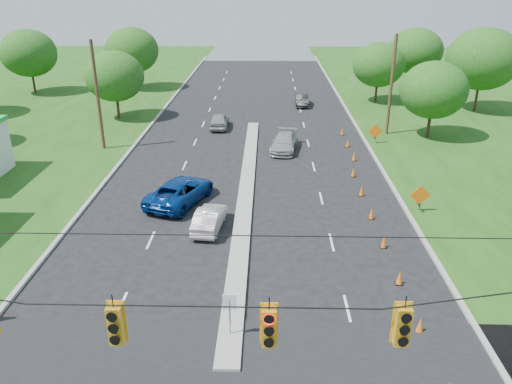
{
  "coord_description": "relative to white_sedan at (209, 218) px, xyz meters",
  "views": [
    {
      "loc": [
        1.43,
        -10.18,
        13.32
      ],
      "look_at": [
        0.83,
        14.4,
        2.8
      ],
      "focal_mm": 35.0,
      "sensor_mm": 36.0,
      "label": 1
    }
  ],
  "objects": [
    {
      "name": "curb_right",
      "position": [
        11.97,
        14.48,
        -0.65
      ],
      "size": [
        0.25,
        110.0,
        0.16
      ],
      "primitive_type": "cube",
      "color": "gray",
      "rests_on": "ground"
    },
    {
      "name": "tree_11",
      "position": [
        21.87,
        39.48,
        4.31
      ],
      "size": [
        6.72,
        6.72,
        7.84
      ],
      "color": "black",
      "rests_on": "ground"
    },
    {
      "name": "white_sedan",
      "position": [
        0.0,
        0.0,
        0.0
      ],
      "size": [
        1.79,
        4.05,
        1.29
      ],
      "primitive_type": "imported",
      "rotation": [
        0.0,
        0.0,
        3.03
      ],
      "color": "beige",
      "rests_on": "ground"
    },
    {
      "name": "cone_1",
      "position": [
        9.6,
        -9.02,
        -0.3
      ],
      "size": [
        0.32,
        0.32,
        0.7
      ],
      "primitive_type": "cone",
      "color": "orange",
      "rests_on": "ground"
    },
    {
      "name": "cone_8",
      "position": [
        10.2,
        15.48,
        -0.3
      ],
      "size": [
        0.32,
        0.32,
        0.7
      ],
      "primitive_type": "cone",
      "color": "orange",
      "rests_on": "ground"
    },
    {
      "name": "median",
      "position": [
        1.87,
        5.48,
        -0.65
      ],
      "size": [
        1.0,
        34.0,
        0.18
      ],
      "primitive_type": "cube",
      "color": "gray",
      "rests_on": "ground"
    },
    {
      "name": "tree_4",
      "position": [
        -26.13,
        36.48,
        4.31
      ],
      "size": [
        6.72,
        6.72,
        7.84
      ],
      "color": "black",
      "rests_on": "ground"
    },
    {
      "name": "work_sign_2",
      "position": [
        12.67,
        16.48,
        0.45
      ],
      "size": [
        1.27,
        0.58,
        1.37
      ],
      "color": "black",
      "rests_on": "ground"
    },
    {
      "name": "signal_span",
      "position": [
        1.82,
        -16.52,
        4.32
      ],
      "size": [
        25.6,
        0.32,
        9.0
      ],
      "color": "#422D1C",
      "rests_on": "ground"
    },
    {
      "name": "cone_9",
      "position": [
        10.2,
        18.98,
        -0.3
      ],
      "size": [
        0.32,
        0.32,
        0.7
      ],
      "primitive_type": "cone",
      "color": "orange",
      "rests_on": "ground"
    },
    {
      "name": "cone_4",
      "position": [
        9.6,
        1.48,
        -0.3
      ],
      "size": [
        0.32,
        0.32,
        0.7
      ],
      "primitive_type": "cone",
      "color": "orange",
      "rests_on": "ground"
    },
    {
      "name": "silver_car_far",
      "position": [
        4.71,
        14.43,
        0.06
      ],
      "size": [
        2.69,
        5.09,
        1.41
      ],
      "primitive_type": "imported",
      "rotation": [
        0.0,
        0.0,
        -0.15
      ],
      "color": "gray",
      "rests_on": "ground"
    },
    {
      "name": "curb_left",
      "position": [
        -8.23,
        14.48,
        -0.65
      ],
      "size": [
        0.25,
        110.0,
        0.16
      ],
      "primitive_type": "cube",
      "color": "gray",
      "rests_on": "ground"
    },
    {
      "name": "tree_10",
      "position": [
        25.87,
        28.48,
        4.93
      ],
      "size": [
        7.56,
        7.56,
        8.82
      ],
      "color": "black",
      "rests_on": "ground"
    },
    {
      "name": "cone_2",
      "position": [
        9.6,
        -5.52,
        -0.3
      ],
      "size": [
        0.32,
        0.32,
        0.7
      ],
      "primitive_type": "cone",
      "color": "orange",
      "rests_on": "ground"
    },
    {
      "name": "silver_car_oncoming",
      "position": [
        -1.39,
        21.23,
        0.07
      ],
      "size": [
        1.7,
        4.23,
        1.44
      ],
      "primitive_type": "imported",
      "rotation": [
        0.0,
        0.0,
        3.14
      ],
      "color": "gray",
      "rests_on": "ground"
    },
    {
      "name": "tree_12",
      "position": [
        15.87,
        32.48,
        3.69
      ],
      "size": [
        5.88,
        5.88,
        6.86
      ],
      "color": "black",
      "rests_on": "ground"
    },
    {
      "name": "blue_pickup",
      "position": [
        -2.28,
        3.57,
        0.15
      ],
      "size": [
        4.41,
        6.26,
        1.59
      ],
      "primitive_type": "imported",
      "rotation": [
        0.0,
        0.0,
        2.8
      ],
      "color": "navy",
      "rests_on": "ground"
    },
    {
      "name": "utility_pole_far_right",
      "position": [
        14.37,
        19.48,
        3.85
      ],
      "size": [
        0.28,
        0.28,
        9.0
      ],
      "primitive_type": "cylinder",
      "color": "#422D1C",
      "rests_on": "ground"
    },
    {
      "name": "cone_3",
      "position": [
        9.6,
        -2.02,
        -0.3
      ],
      "size": [
        0.32,
        0.32,
        0.7
      ],
      "primitive_type": "cone",
      "color": "orange",
      "rests_on": "ground"
    },
    {
      "name": "cone_7",
      "position": [
        10.2,
        11.98,
        -0.3
      ],
      "size": [
        0.32,
        0.32,
        0.7
      ],
      "primitive_type": "cone",
      "color": "orange",
      "rests_on": "ground"
    },
    {
      "name": "cone_6",
      "position": [
        9.6,
        8.48,
        -0.3
      ],
      "size": [
        0.32,
        0.32,
        0.7
      ],
      "primitive_type": "cone",
      "color": "orange",
      "rests_on": "ground"
    },
    {
      "name": "work_sign_1",
      "position": [
        12.67,
        2.48,
        0.45
      ],
      "size": [
        1.27,
        0.58,
        1.37
      ],
      "color": "black",
      "rests_on": "ground"
    },
    {
      "name": "utility_pole_far_left",
      "position": [
        -10.63,
        14.48,
        3.85
      ],
      "size": [
        0.28,
        0.28,
        9.0
      ],
      "primitive_type": "cylinder",
      "color": "#422D1C",
      "rests_on": "ground"
    },
    {
      "name": "dark_car_receding",
      "position": [
        7.14,
        30.71,
        0.02
      ],
      "size": [
        1.45,
        4.07,
        1.34
      ],
      "primitive_type": "imported",
      "rotation": [
        0.0,
        0.0,
        -0.01
      ],
      "color": "black",
      "rests_on": "ground"
    },
    {
      "name": "tree_6",
      "position": [
        -14.13,
        39.48,
        4.31
      ],
      "size": [
        6.72,
        6.72,
        7.84
      ],
      "color": "black",
      "rests_on": "ground"
    },
    {
      "name": "tree_9",
      "position": [
        17.87,
        18.48,
        3.69
      ],
      "size": [
        5.88,
        5.88,
        6.86
      ],
      "color": "black",
      "rests_on": "ground"
    },
    {
      "name": "median_sign",
      "position": [
        1.87,
        -9.52,
        0.82
      ],
      "size": [
        0.55,
        0.06,
        2.05
      ],
      "color": "gray",
      "rests_on": "ground"
    },
    {
      "name": "tree_5",
      "position": [
        -12.13,
        24.48,
        3.69
      ],
      "size": [
        5.88,
        5.88,
        6.86
      ],
      "color": "black",
      "rests_on": "ground"
    },
    {
      "name": "cone_5",
      "position": [
        9.6,
        4.98,
        -0.3
      ],
      "size": [
        0.32,
        0.32,
        0.7
      ],
      "primitive_type": "cone",
      "color": "orange",
      "rests_on": "ground"
    }
  ]
}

